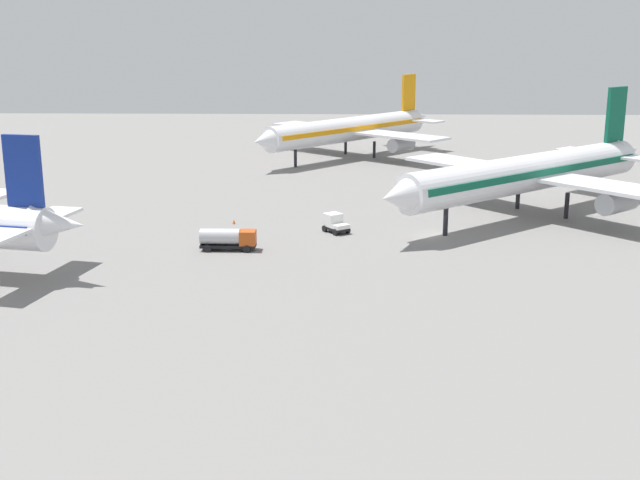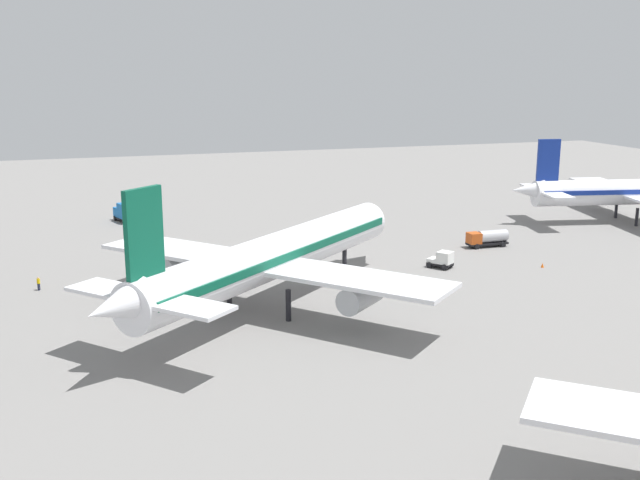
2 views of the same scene
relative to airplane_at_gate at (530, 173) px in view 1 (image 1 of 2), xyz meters
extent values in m
plane|color=gray|center=(-10.38, 13.58, -5.92)|extent=(288.00, 288.00, 0.00)
cylinder|color=white|center=(-0.39, 0.45, 0.00)|extent=(33.15, 37.14, 4.94)
cone|color=white|center=(-16.07, 18.52, 0.00)|extent=(6.78, 6.80, 4.69)
cone|color=white|center=(15.29, -17.62, 0.74)|extent=(7.03, 7.25, 3.95)
cube|color=#0C593F|center=(-0.39, 0.45, 0.37)|extent=(32.05, 35.85, 0.89)
cube|color=white|center=(1.08, -1.24, -0.49)|extent=(36.92, 33.37, 0.44)
cylinder|color=#A5A8AD|center=(-7.94, -9.07, -2.22)|extent=(5.88, 6.19, 2.72)
cylinder|color=#A5A8AD|center=(10.10, 6.58, -2.22)|extent=(5.88, 6.19, 2.72)
cube|color=white|center=(12.85, -14.81, 0.50)|extent=(15.52, 14.22, 0.36)
cube|color=#0C593F|center=(12.85, -14.81, 6.42)|extent=(3.23, 3.60, 7.90)
cylinder|color=black|center=(-10.69, 12.32, -4.20)|extent=(0.59, 0.59, 3.46)
cylinder|color=black|center=(-1.02, -4.85, -4.20)|extent=(0.59, 0.59, 3.46)
cylinder|color=black|center=(4.95, 0.33, -4.20)|extent=(0.59, 0.59, 3.46)
cylinder|color=white|center=(50.33, 23.58, -0.38)|extent=(34.52, 31.24, 4.62)
cone|color=white|center=(33.56, 38.39, -0.38)|extent=(6.36, 6.34, 4.39)
cone|color=white|center=(67.10, 8.77, 0.31)|extent=(6.77, 6.59, 3.69)
cube|color=orange|center=(50.33, 23.58, -0.04)|extent=(33.33, 30.20, 0.83)
cube|color=white|center=(51.90, 22.19, -0.84)|extent=(31.43, 34.34, 0.42)
cylinder|color=#A5A8AD|center=(44.51, 13.82, -2.46)|extent=(5.77, 5.52, 2.54)
cylinder|color=#A5A8AD|center=(59.29, 30.56, -2.46)|extent=(5.77, 5.52, 2.54)
cube|color=white|center=(64.49, 11.08, 0.08)|extent=(13.38, 14.45, 0.33)
cube|color=orange|center=(64.49, 11.08, 5.62)|extent=(3.35, 3.04, 7.39)
cylinder|color=black|center=(39.31, 33.30, -4.31)|extent=(0.55, 0.55, 3.23)
cylinder|color=black|center=(50.40, 18.59, -4.31)|extent=(0.55, 0.55, 3.23)
cylinder|color=black|center=(55.29, 24.13, -4.31)|extent=(0.55, 0.55, 3.23)
cone|color=white|center=(-30.54, 52.63, 0.04)|extent=(4.57, 6.12, 3.53)
cube|color=white|center=(-29.86, 55.89, -0.18)|extent=(15.66, 6.60, 0.32)
cube|color=navy|center=(-29.86, 55.89, 5.11)|extent=(1.24, 3.87, 7.06)
cube|color=black|center=(-9.52, 25.60, -5.37)|extent=(3.70, 3.42, 0.30)
cube|color=white|center=(-8.96, 26.01, -4.42)|extent=(2.57, 2.60, 1.60)
cube|color=#3F596B|center=(-8.30, 26.49, -4.10)|extent=(1.01, 1.34, 0.90)
cube|color=white|center=(-10.25, 25.07, -4.97)|extent=(2.25, 2.36, 0.50)
cylinder|color=black|center=(-9.18, 27.03, -5.52)|extent=(0.82, 0.71, 0.80)
cylinder|color=black|center=(-8.06, 25.49, -5.52)|extent=(0.82, 0.71, 0.80)
cylinder|color=black|center=(-10.99, 25.71, -5.52)|extent=(0.82, 0.71, 0.80)
cylinder|color=black|center=(-9.87, 24.17, -5.52)|extent=(0.82, 0.71, 0.80)
cube|color=black|center=(-18.08, 37.81, -5.37)|extent=(1.94, 6.31, 0.30)
cube|color=#BF4C19|center=(-18.09, 35.56, -4.42)|extent=(1.91, 1.81, 1.60)
cube|color=#3F596B|center=(-18.10, 34.75, -4.10)|extent=(1.60, 0.09, 0.90)
cylinder|color=#B7B7BC|center=(-18.07, 38.71, -4.32)|extent=(1.83, 4.51, 1.80)
cylinder|color=black|center=(-17.14, 35.60, -5.52)|extent=(0.30, 0.80, 0.80)
cylinder|color=black|center=(-19.04, 35.62, -5.52)|extent=(0.30, 0.80, 0.80)
cylinder|color=black|center=(-17.12, 40.01, -5.52)|extent=(0.30, 0.80, 0.80)
cylinder|color=black|center=(-19.02, 40.03, -5.52)|extent=(0.30, 0.80, 0.80)
cone|color=#EA590C|center=(-5.31, 38.82, -5.62)|extent=(0.44, 0.44, 0.60)
camera|label=1|loc=(-107.47, 25.10, 18.57)|focal=45.89mm
camera|label=2|loc=(77.42, -19.75, 20.43)|focal=41.71mm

